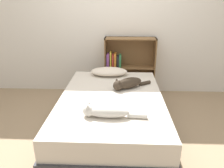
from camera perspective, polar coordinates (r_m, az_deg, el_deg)
The scene contains 7 objects.
ground_plane at distance 2.89m, azimuth -0.12°, elevation -12.52°, with size 8.00×8.00×0.00m, color #997F60.
wall_back at distance 3.85m, azimuth 0.84°, elevation 15.97°, with size 8.00×0.06×2.50m.
bed at distance 2.76m, azimuth -0.13°, elevation -8.13°, with size 1.26×1.91×0.52m.
pillow at distance 3.33m, azimuth -0.74°, elevation 3.27°, with size 0.55×0.32×0.12m.
cat_light at distance 2.17m, azimuth -1.79°, elevation -7.20°, with size 0.64×0.16×0.14m.
cat_dark at distance 2.84m, azimuth 3.94°, elevation 0.12°, with size 0.51×0.35×0.15m.
bookshelf at distance 3.86m, azimuth 3.99°, elevation 4.92°, with size 0.86×0.26×1.01m.
Camera 1 is at (0.11, -2.40, 1.62)m, focal length 35.00 mm.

